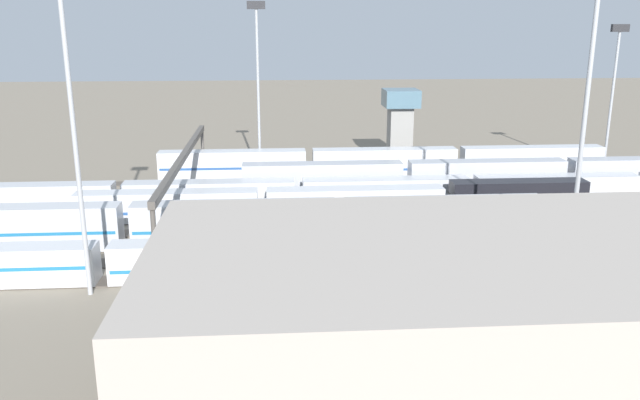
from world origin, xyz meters
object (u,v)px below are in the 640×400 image
at_px(signal_gantry, 184,161).
at_px(train_on_track_6, 235,223).
at_px(train_on_track_3, 386,192).
at_px(train_on_track_8, 446,254).
at_px(light_mast_1, 590,71).
at_px(maintenance_shed, 551,335).
at_px(train_on_track_0, 384,164).
at_px(light_mast_2, 614,79).
at_px(train_on_track_4, 338,202).
at_px(train_on_track_2, 486,177).
at_px(light_mast_0, 258,68).
at_px(control_tower, 400,121).
at_px(light_mast_3, 68,77).

bearing_deg(signal_gantry, train_on_track_6, 124.00).
bearing_deg(train_on_track_3, train_on_track_8, 94.43).
bearing_deg(train_on_track_6, light_mast_1, 157.19).
relative_size(light_mast_1, maintenance_shed, 0.68).
height_order(train_on_track_3, train_on_track_6, train_on_track_6).
relative_size(train_on_track_8, train_on_track_0, 1.61).
height_order(train_on_track_0, light_mast_2, light_mast_2).
bearing_deg(train_on_track_4, train_on_track_2, -156.38).
bearing_deg(maintenance_shed, light_mast_0, -74.33).
distance_m(light_mast_1, signal_gantry, 48.03).
distance_m(maintenance_shed, control_tower, 77.68).
relative_size(light_mast_2, signal_gantry, 0.54).
relative_size(light_mast_0, light_mast_2, 1.14).
bearing_deg(light_mast_2, train_on_track_6, 28.19).
xyz_separation_m(light_mast_2, light_mast_3, (72.82, 45.04, 4.50)).
bearing_deg(maintenance_shed, train_on_track_4, -79.22).
height_order(train_on_track_2, train_on_track_0, same).
height_order(train_on_track_3, maintenance_shed, maintenance_shed).
bearing_deg(light_mast_3, control_tower, -126.00).
distance_m(train_on_track_3, train_on_track_2, 16.55).
bearing_deg(train_on_track_8, light_mast_3, 4.79).
relative_size(train_on_track_8, light_mast_1, 3.46).
xyz_separation_m(light_mast_0, control_tower, (-24.65, -8.82, -9.86)).
height_order(train_on_track_4, train_on_track_6, train_on_track_6).
distance_m(train_on_track_8, train_on_track_3, 25.07).
xyz_separation_m(train_on_track_3, train_on_track_6, (19.98, 15.00, 0.59)).
bearing_deg(light_mast_2, maintenance_shed, 60.45).
bearing_deg(train_on_track_2, light_mast_3, 34.09).
xyz_separation_m(train_on_track_8, light_mast_3, (34.81, 2.92, 18.16)).
height_order(train_on_track_4, train_on_track_0, train_on_track_0).
relative_size(train_on_track_2, control_tower, 5.39).
height_order(light_mast_2, signal_gantry, light_mast_2).
bearing_deg(train_on_track_0, train_on_track_2, 143.46).
bearing_deg(train_on_track_0, light_mast_3, 50.69).
bearing_deg(train_on_track_0, signal_gantry, 34.60).
height_order(train_on_track_8, train_on_track_6, train_on_track_6).
bearing_deg(train_on_track_8, light_mast_2, -132.07).
bearing_deg(light_mast_2, train_on_track_3, 23.19).
relative_size(train_on_track_4, train_on_track_3, 0.55).
relative_size(light_mast_1, signal_gantry, 0.74).
distance_m(light_mast_1, maintenance_shed, 28.45).
xyz_separation_m(train_on_track_6, maintenance_shed, (-21.55, 35.58, 3.56)).
bearing_deg(train_on_track_8, maintenance_shed, 89.18).
distance_m(train_on_track_6, light_mast_2, 69.25).
relative_size(train_on_track_0, maintenance_shed, 1.46).
height_order(train_on_track_6, maintenance_shed, maintenance_shed).
bearing_deg(train_on_track_6, train_on_track_8, 155.47).
height_order(light_mast_3, signal_gantry, light_mast_3).
relative_size(train_on_track_8, maintenance_shed, 2.35).
xyz_separation_m(train_on_track_2, train_on_track_0, (13.49, -10.00, -0.01)).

